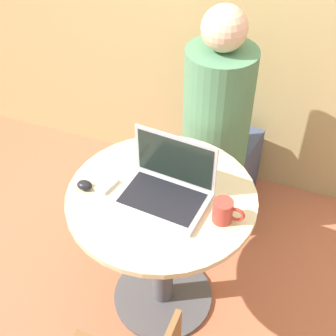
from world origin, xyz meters
The scene contains 7 objects.
ground_plane centered at (0.00, 0.00, 0.00)m, with size 12.00×12.00×0.00m, color #B26042.
round_table centered at (0.00, 0.00, 0.49)m, with size 0.75×0.75×0.71m.
laptop centered at (0.02, 0.00, 0.76)m, with size 0.36×0.27×0.24m.
cell_phone centered at (-0.22, -0.04, 0.72)m, with size 0.07×0.10×0.02m.
computer_mouse centered at (-0.30, -0.08, 0.73)m, with size 0.06×0.05×0.04m.
coffee_cup centered at (0.26, -0.04, 0.76)m, with size 0.12×0.07×0.09m.
person_seated centered at (0.06, 0.65, 0.53)m, with size 0.38×0.53×1.25m.
Camera 1 is at (0.48, -1.20, 2.02)m, focal length 50.00 mm.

